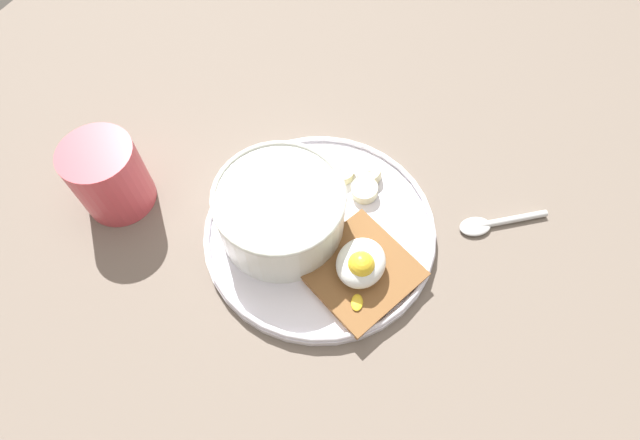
{
  "coord_description": "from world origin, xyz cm",
  "views": [
    {
      "loc": [
        23.67,
        11.82,
        51.47
      ],
      "look_at": [
        0.0,
        0.0,
        5.0
      ],
      "focal_mm": 28.0,
      "sensor_mm": 36.0,
      "label": 1
    }
  ],
  "objects_px": {
    "banana_slice_front": "(340,171)",
    "banana_slice_back": "(369,173)",
    "oatmeal_bowl": "(281,211)",
    "banana_slice_left": "(364,190)",
    "poached_egg": "(361,264)",
    "coffee_mug": "(109,176)",
    "spoon": "(492,223)",
    "toast_slice": "(360,271)"
  },
  "relations": [
    {
      "from": "oatmeal_bowl",
      "to": "banana_slice_left",
      "type": "bearing_deg",
      "value": 141.96
    },
    {
      "from": "banana_slice_front",
      "to": "banana_slice_back",
      "type": "height_order",
      "value": "banana_slice_back"
    },
    {
      "from": "oatmeal_bowl",
      "to": "coffee_mug",
      "type": "relative_size",
      "value": 1.57
    },
    {
      "from": "oatmeal_bowl",
      "to": "banana_slice_front",
      "type": "bearing_deg",
      "value": 164.31
    },
    {
      "from": "banana_slice_front",
      "to": "coffee_mug",
      "type": "distance_m",
      "value": 0.26
    },
    {
      "from": "oatmeal_bowl",
      "to": "banana_slice_back",
      "type": "xyz_separation_m",
      "value": [
        -0.1,
        0.06,
        -0.03
      ]
    },
    {
      "from": "banana_slice_back",
      "to": "coffee_mug",
      "type": "relative_size",
      "value": 0.41
    },
    {
      "from": "poached_egg",
      "to": "coffee_mug",
      "type": "xyz_separation_m",
      "value": [
        0.03,
        -0.29,
        0.01
      ]
    },
    {
      "from": "poached_egg",
      "to": "banana_slice_left",
      "type": "height_order",
      "value": "poached_egg"
    },
    {
      "from": "oatmeal_bowl",
      "to": "banana_slice_left",
      "type": "xyz_separation_m",
      "value": [
        -0.08,
        0.06,
        -0.03
      ]
    },
    {
      "from": "banana_slice_left",
      "to": "coffee_mug",
      "type": "distance_m",
      "value": 0.28
    },
    {
      "from": "oatmeal_bowl",
      "to": "banana_slice_back",
      "type": "bearing_deg",
      "value": 150.82
    },
    {
      "from": "oatmeal_bowl",
      "to": "banana_slice_front",
      "type": "xyz_separation_m",
      "value": [
        -0.09,
        0.03,
        -0.03
      ]
    },
    {
      "from": "banana_slice_front",
      "to": "coffee_mug",
      "type": "xyz_separation_m",
      "value": [
        0.14,
        -0.22,
        0.03
      ]
    },
    {
      "from": "poached_egg",
      "to": "coffee_mug",
      "type": "bearing_deg",
      "value": -83.92
    },
    {
      "from": "poached_egg",
      "to": "banana_slice_back",
      "type": "xyz_separation_m",
      "value": [
        -0.12,
        -0.04,
        -0.02
      ]
    },
    {
      "from": "poached_egg",
      "to": "banana_slice_left",
      "type": "bearing_deg",
      "value": -158.9
    },
    {
      "from": "banana_slice_back",
      "to": "spoon",
      "type": "height_order",
      "value": "banana_slice_back"
    },
    {
      "from": "banana_slice_front",
      "to": "banana_slice_left",
      "type": "height_order",
      "value": "banana_slice_left"
    },
    {
      "from": "poached_egg",
      "to": "coffee_mug",
      "type": "height_order",
      "value": "coffee_mug"
    },
    {
      "from": "banana_slice_front",
      "to": "banana_slice_back",
      "type": "xyz_separation_m",
      "value": [
        -0.01,
        0.03,
        0.0
      ]
    },
    {
      "from": "poached_egg",
      "to": "banana_slice_front",
      "type": "relative_size",
      "value": 1.64
    },
    {
      "from": "spoon",
      "to": "banana_slice_left",
      "type": "bearing_deg",
      "value": -77.49
    },
    {
      "from": "oatmeal_bowl",
      "to": "poached_egg",
      "type": "relative_size",
      "value": 1.86
    },
    {
      "from": "toast_slice",
      "to": "banana_slice_left",
      "type": "relative_size",
      "value": 3.1
    },
    {
      "from": "banana_slice_front",
      "to": "banana_slice_back",
      "type": "distance_m",
      "value": 0.03
    },
    {
      "from": "toast_slice",
      "to": "oatmeal_bowl",
      "type": "bearing_deg",
      "value": -97.37
    },
    {
      "from": "coffee_mug",
      "to": "spoon",
      "type": "distance_m",
      "value": 0.43
    },
    {
      "from": "banana_slice_left",
      "to": "coffee_mug",
      "type": "relative_size",
      "value": 0.5
    },
    {
      "from": "banana_slice_front",
      "to": "coffee_mug",
      "type": "relative_size",
      "value": 0.52
    },
    {
      "from": "poached_egg",
      "to": "banana_slice_front",
      "type": "bearing_deg",
      "value": -145.33
    },
    {
      "from": "banana_slice_left",
      "to": "coffee_mug",
      "type": "height_order",
      "value": "coffee_mug"
    },
    {
      "from": "toast_slice",
      "to": "banana_slice_left",
      "type": "bearing_deg",
      "value": -158.88
    },
    {
      "from": "oatmeal_bowl",
      "to": "spoon",
      "type": "distance_m",
      "value": 0.24
    },
    {
      "from": "oatmeal_bowl",
      "to": "coffee_mug",
      "type": "distance_m",
      "value": 0.2
    },
    {
      "from": "banana_slice_front",
      "to": "banana_slice_back",
      "type": "bearing_deg",
      "value": 110.27
    },
    {
      "from": "poached_egg",
      "to": "banana_slice_left",
      "type": "relative_size",
      "value": 1.69
    },
    {
      "from": "poached_egg",
      "to": "oatmeal_bowl",
      "type": "bearing_deg",
      "value": -98.13
    },
    {
      "from": "poached_egg",
      "to": "spoon",
      "type": "distance_m",
      "value": 0.17
    },
    {
      "from": "toast_slice",
      "to": "banana_slice_back",
      "type": "xyz_separation_m",
      "value": [
        -0.12,
        -0.04,
        0.0
      ]
    },
    {
      "from": "banana_slice_back",
      "to": "toast_slice",
      "type": "bearing_deg",
      "value": 19.27
    },
    {
      "from": "coffee_mug",
      "to": "spoon",
      "type": "xyz_separation_m",
      "value": [
        -0.16,
        0.4,
        -0.04
      ]
    }
  ]
}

